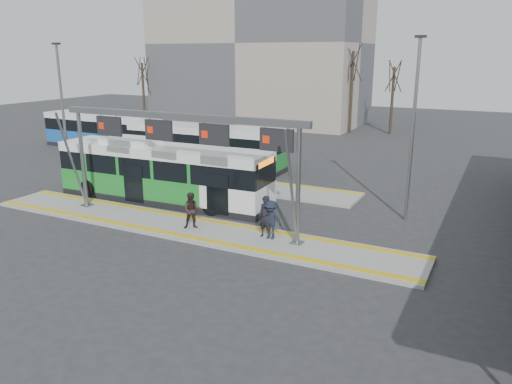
# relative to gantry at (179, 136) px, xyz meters

# --- Properties ---
(ground) EXTENTS (120.00, 120.00, 0.00)m
(ground) POSITION_rel_gantry_xyz_m (0.35, -0.25, -4.30)
(ground) COLOR #2D2D30
(ground) RESTS_ON ground
(platform_main) EXTENTS (22.00, 3.00, 0.15)m
(platform_main) POSITION_rel_gantry_xyz_m (0.35, -0.25, -4.22)
(platform_main) COLOR gray
(platform_main) RESTS_ON ground
(platform_second) EXTENTS (20.00, 3.00, 0.15)m
(platform_second) POSITION_rel_gantry_xyz_m (-3.65, 7.75, -4.22)
(platform_second) COLOR gray
(platform_second) RESTS_ON ground
(tactile_main) EXTENTS (22.00, 2.65, 0.02)m
(tactile_main) POSITION_rel_gantry_xyz_m (0.35, -0.25, -4.14)
(tactile_main) COLOR gold
(tactile_main) RESTS_ON platform_main
(tactile_second) EXTENTS (20.00, 0.35, 0.02)m
(tactile_second) POSITION_rel_gantry_xyz_m (-3.65, 8.90, -4.14)
(tactile_second) COLOR gold
(tactile_second) RESTS_ON platform_second
(gantry) EXTENTS (13.00, 1.68, 5.20)m
(gantry) POSITION_rel_gantry_xyz_m (0.00, 0.00, 0.00)
(gantry) COLOR slate
(gantry) RESTS_ON platform_main
(apartment_block) EXTENTS (24.50, 12.50, 18.40)m
(apartment_block) POSITION_rel_gantry_xyz_m (-13.65, 35.75, 4.91)
(apartment_block) COLOR gray
(apartment_block) RESTS_ON ground
(hero_bus) EXTENTS (12.45, 3.08, 3.40)m
(hero_bus) POSITION_rel_gantry_xyz_m (-3.38, 3.05, -2.74)
(hero_bus) COLOR black
(hero_bus) RESTS_ON ground
(bg_bus_green) EXTENTS (11.93, 2.75, 2.97)m
(bg_bus_green) POSITION_rel_gantry_xyz_m (-5.99, 11.46, -2.83)
(bg_bus_green) COLOR black
(bg_bus_green) RESTS_ON ground
(bg_bus_blue) EXTENTS (11.32, 2.81, 2.94)m
(bg_bus_blue) POSITION_rel_gantry_xyz_m (-17.86, 13.68, -2.85)
(bg_bus_blue) COLOR black
(bg_bus_blue) RESTS_ON ground
(passenger_a) EXTENTS (0.73, 0.52, 1.87)m
(passenger_a) POSITION_rel_gantry_xyz_m (4.34, 0.10, -3.21)
(passenger_a) COLOR black
(passenger_a) RESTS_ON platform_main
(passenger_b) EXTENTS (1.04, 1.00, 1.70)m
(passenger_b) POSITION_rel_gantry_xyz_m (0.83, -0.36, -3.30)
(passenger_b) COLOR #2C1F1D
(passenger_b) RESTS_ON platform_main
(passenger_c) EXTENTS (1.12, 0.66, 1.72)m
(passenger_c) POSITION_rel_gantry_xyz_m (4.61, 0.05, -3.29)
(passenger_c) COLOR black
(passenger_c) RESTS_ON platform_main
(tree_left) EXTENTS (1.40, 1.40, 9.26)m
(tree_left) POSITION_rel_gantry_xyz_m (-1.31, 31.82, 2.72)
(tree_left) COLOR #382B21
(tree_left) RESTS_ON ground
(tree_mid) EXTENTS (1.40, 1.40, 7.55)m
(tree_mid) POSITION_rel_gantry_xyz_m (2.59, 32.90, 1.43)
(tree_mid) COLOR #382B21
(tree_mid) RESTS_ON ground
(tree_far) EXTENTS (1.40, 1.40, 7.82)m
(tree_far) POSITION_rel_gantry_xyz_m (-24.96, 28.13, 1.63)
(tree_far) COLOR #382B21
(tree_far) RESTS_ON ground
(lamp_west) EXTENTS (0.50, 0.25, 8.56)m
(lamp_west) POSITION_rel_gantry_xyz_m (-11.54, 3.97, 0.22)
(lamp_west) COLOR slate
(lamp_west) RESTS_ON ground
(lamp_east) EXTENTS (0.50, 0.25, 8.72)m
(lamp_east) POSITION_rel_gantry_xyz_m (9.29, 5.72, 0.31)
(lamp_east) COLOR slate
(lamp_east) RESTS_ON ground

